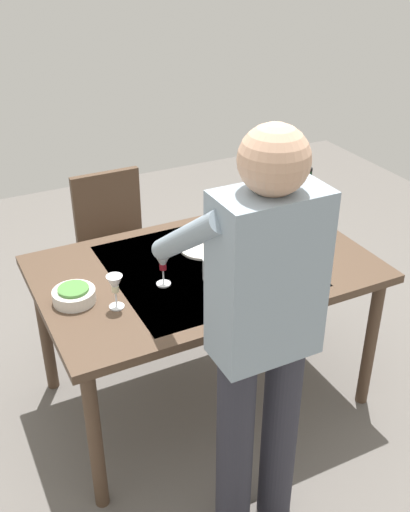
# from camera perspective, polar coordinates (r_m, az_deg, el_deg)

# --- Properties ---
(ground_plane) EXTENTS (6.00, 6.00, 0.00)m
(ground_plane) POSITION_cam_1_polar(r_m,az_deg,el_deg) (3.28, 0.00, -12.67)
(ground_plane) COLOR #66605B
(dining_table) EXTENTS (1.54, 0.96, 0.78)m
(dining_table) POSITION_cam_1_polar(r_m,az_deg,el_deg) (2.85, 0.00, -2.20)
(dining_table) COLOR #4C3828
(dining_table) RESTS_ON ground_plane
(chair_near) EXTENTS (0.40, 0.40, 0.91)m
(chair_near) POSITION_cam_1_polar(r_m,az_deg,el_deg) (3.59, -8.44, 1.43)
(chair_near) COLOR #352114
(chair_near) RESTS_ON ground_plane
(person_server) EXTENTS (0.42, 0.61, 1.69)m
(person_server) POSITION_cam_1_polar(r_m,az_deg,el_deg) (2.10, 5.29, -6.74)
(person_server) COLOR #2D2D38
(person_server) RESTS_ON ground_plane
(wine_bottle) EXTENTS (0.07, 0.07, 0.30)m
(wine_bottle) POSITION_cam_1_polar(r_m,az_deg,el_deg) (3.22, 9.53, 5.07)
(wine_bottle) COLOR black
(wine_bottle) RESTS_ON dining_table
(wine_glass_left) EXTENTS (0.07, 0.07, 0.15)m
(wine_glass_left) POSITION_cam_1_polar(r_m,az_deg,el_deg) (2.62, -3.98, -0.74)
(wine_glass_left) COLOR white
(wine_glass_left) RESTS_ON dining_table
(wine_glass_right) EXTENTS (0.07, 0.07, 0.15)m
(wine_glass_right) POSITION_cam_1_polar(r_m,az_deg,el_deg) (2.50, -8.44, -2.78)
(wine_glass_right) COLOR white
(wine_glass_right) RESTS_ON dining_table
(water_cup_near_left) EXTENTS (0.07, 0.07, 0.10)m
(water_cup_near_left) POSITION_cam_1_polar(r_m,az_deg,el_deg) (2.69, 0.52, -1.21)
(water_cup_near_left) COLOR silver
(water_cup_near_left) RESTS_ON dining_table
(water_cup_near_right) EXTENTS (0.07, 0.07, 0.11)m
(water_cup_near_right) POSITION_cam_1_polar(r_m,az_deg,el_deg) (3.15, 8.37, 3.50)
(water_cup_near_right) COLOR silver
(water_cup_near_right) RESTS_ON dining_table
(serving_bowl_pasta) EXTENTS (0.30, 0.30, 0.07)m
(serving_bowl_pasta) POSITION_cam_1_polar(r_m,az_deg,el_deg) (2.86, 5.72, 0.26)
(serving_bowl_pasta) COLOR silver
(serving_bowl_pasta) RESTS_ON dining_table
(side_bowl_salad) EXTENTS (0.18, 0.18, 0.07)m
(side_bowl_salad) POSITION_cam_1_polar(r_m,az_deg,el_deg) (2.60, -12.19, -3.58)
(side_bowl_salad) COLOR silver
(side_bowl_salad) RESTS_ON dining_table
(dinner_plate_near) EXTENTS (0.23, 0.23, 0.01)m
(dinner_plate_near) POSITION_cam_1_polar(r_m,az_deg,el_deg) (2.95, -0.15, 0.76)
(dinner_plate_near) COLOR silver
(dinner_plate_near) RESTS_ON dining_table
(table_knife) EXTENTS (0.08, 0.19, 0.00)m
(table_knife) POSITION_cam_1_polar(r_m,az_deg,el_deg) (3.10, 3.92, 2.19)
(table_knife) COLOR silver
(table_knife) RESTS_ON dining_table
(table_fork) EXTENTS (0.02, 0.18, 0.00)m
(table_fork) POSITION_cam_1_polar(r_m,az_deg,el_deg) (2.64, 4.00, -3.21)
(table_fork) COLOR silver
(table_fork) RESTS_ON dining_table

